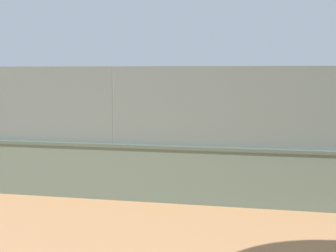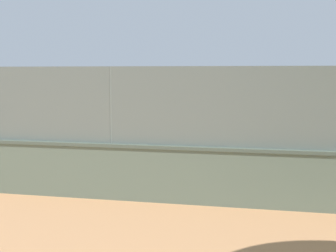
{
  "view_description": "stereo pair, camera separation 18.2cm",
  "coord_description": "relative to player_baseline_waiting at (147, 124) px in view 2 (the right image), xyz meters",
  "views": [
    {
      "loc": [
        -5.2,
        24.66,
        3.03
      ],
      "look_at": [
        -1.51,
        7.72,
        1.11
      ],
      "focal_mm": 52.01,
      "sensor_mm": 36.0,
      "label": 1
    },
    {
      "loc": [
        -5.38,
        24.62,
        3.03
      ],
      "look_at": [
        -1.51,
        7.72,
        1.11
      ],
      "focal_mm": 52.01,
      "sensor_mm": 36.0,
      "label": 2
    }
  ],
  "objects": [
    {
      "name": "ground_plane",
      "position": [
        0.23,
        -5.98,
        -0.95
      ],
      "size": [
        260.0,
        260.0,
        0.0
      ],
      "primitive_type": "plane",
      "color": "tan"
    },
    {
      "name": "player_baseline_waiting",
      "position": [
        0.0,
        0.0,
        0.0
      ],
      "size": [
        0.74,
        1.2,
        1.61
      ],
      "color": "navy",
      "rests_on": "ground_plane"
    },
    {
      "name": "player_near_wall_returning",
      "position": [
        -5.31,
        -5.17,
        0.02
      ],
      "size": [
        0.75,
        1.08,
        1.65
      ],
      "color": "#591919",
      "rests_on": "ground_plane"
    },
    {
      "name": "sports_ball",
      "position": [
        -0.83,
        0.64,
        -0.89
      ],
      "size": [
        0.12,
        0.12,
        0.12
      ],
      "primitive_type": "sphere",
      "color": "#3399D8",
      "rests_on": "ground_plane"
    }
  ]
}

